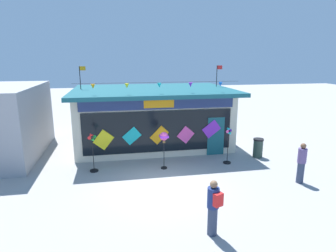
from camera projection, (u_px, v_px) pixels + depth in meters
ground_plane at (161, 186)px, 11.37m from camera, size 80.00×80.00×0.00m
kite_shop_building at (152, 116)px, 16.61m from camera, size 8.71×6.15×4.55m
wind_spinner_far_left at (93, 150)px, 12.58m from camera, size 0.38×0.38×1.78m
wind_spinner_left at (164, 139)px, 12.83m from camera, size 0.39×0.39×1.74m
wind_spinner_center_left at (228, 143)px, 13.57m from camera, size 0.37×0.37×1.80m
person_near_camera at (213, 207)px, 8.04m from camera, size 0.40×0.48×1.68m
person_mid_plaza at (301, 163)px, 11.50m from camera, size 0.34×0.34×1.68m
trash_bin at (258, 148)px, 14.57m from camera, size 0.52×0.52×0.98m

